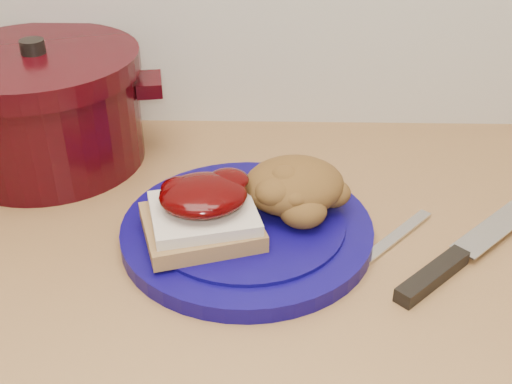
{
  "coord_description": "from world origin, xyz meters",
  "views": [
    {
      "loc": [
        0.05,
        0.89,
        1.34
      ],
      "look_at": [
        0.04,
        1.51,
        0.95
      ],
      "focal_mm": 45.0,
      "sensor_mm": 36.0,
      "label": 1
    }
  ],
  "objects_px": {
    "chef_knife": "(453,260)",
    "dutch_oven": "(44,107)",
    "plate": "(247,231)",
    "butter_knife": "(385,244)"
  },
  "relations": [
    {
      "from": "chef_knife",
      "to": "dutch_oven",
      "type": "bearing_deg",
      "value": 111.35
    },
    {
      "from": "plate",
      "to": "dutch_oven",
      "type": "xyz_separation_m",
      "value": [
        -0.28,
        0.18,
        0.07
      ]
    },
    {
      "from": "chef_knife",
      "to": "dutch_oven",
      "type": "xyz_separation_m",
      "value": [
        -0.51,
        0.23,
        0.07
      ]
    },
    {
      "from": "plate",
      "to": "chef_knife",
      "type": "bearing_deg",
      "value": -11.99
    },
    {
      "from": "butter_knife",
      "to": "dutch_oven",
      "type": "distance_m",
      "value": 0.49
    },
    {
      "from": "plate",
      "to": "dutch_oven",
      "type": "height_order",
      "value": "dutch_oven"
    },
    {
      "from": "chef_knife",
      "to": "butter_knife",
      "type": "bearing_deg",
      "value": 110.28
    },
    {
      "from": "chef_knife",
      "to": "dutch_oven",
      "type": "relative_size",
      "value": 0.7
    },
    {
      "from": "plate",
      "to": "dutch_oven",
      "type": "relative_size",
      "value": 0.89
    },
    {
      "from": "plate",
      "to": "chef_knife",
      "type": "height_order",
      "value": "plate"
    }
  ]
}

